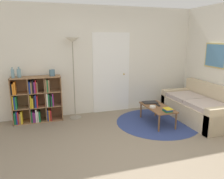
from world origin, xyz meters
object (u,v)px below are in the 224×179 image
floor_lamp (73,51)px  bottle_left (13,74)px  coffee_table (158,109)px  bowl (153,107)px  bookshelf (35,100)px  couch (200,108)px  bottle_middle (19,73)px  laptop (150,102)px  vase_on_shelf (52,73)px

floor_lamp → bottle_left: size_ratio=8.15×
coffee_table → bowl: bearing=-171.7°
bookshelf → bottle_left: size_ratio=4.65×
couch → bookshelf: bearing=164.0°
coffee_table → bottle_middle: bearing=161.6°
floor_lamp → bowl: floor_lamp is taller
couch → bowl: 1.19m
bottle_middle → floor_lamp: bearing=-3.2°
couch → laptop: (-1.07, 0.42, 0.11)m
laptop → coffee_table: bearing=-86.8°
bottle_middle → couch: bearing=-15.0°
laptop → bowl: bowl is taller
coffee_table → vase_on_shelf: 2.48m
floor_lamp → laptop: bearing=-18.5°
bowl → vase_on_shelf: (-2.03, 0.96, 0.70)m
couch → coffee_table: size_ratio=1.87×
coffee_table → bowl: (-0.13, -0.02, 0.06)m
couch → laptop: couch is taller
bottle_left → bottle_middle: 0.13m
floor_lamp → bottle_left: (-1.28, 0.04, -0.46)m
coffee_table → laptop: 0.33m
laptop → bottle_left: 3.10m
floor_lamp → bottle_middle: size_ratio=8.18×
bottle_middle → laptop: bearing=-12.5°
bookshelf → vase_on_shelf: vase_on_shelf is taller
laptop → vase_on_shelf: 2.34m
bookshelf → coffee_table: (2.56, -0.94, -0.15)m
vase_on_shelf → bottle_middle: bearing=179.3°
coffee_table → bottle_left: bearing=162.8°
floor_lamp → laptop: size_ratio=5.33×
bottle_left → floor_lamp: bearing=-1.8°
floor_lamp → coffee_table: (1.69, -0.88, -1.24)m
bookshelf → floor_lamp: size_ratio=0.57×
bowl → bottle_left: bearing=161.7°
couch → laptop: size_ratio=5.02×
bowl → bottle_left: 3.08m
bookshelf → vase_on_shelf: bearing=-0.2°
couch → laptop: 1.15m
coffee_table → bottle_left: (-2.97, 0.92, 0.78)m
floor_lamp → vase_on_shelf: bearing=173.3°
laptop → bowl: size_ratio=2.66×
laptop → bottle_middle: bottle_middle is taller
bowl → bottle_left: size_ratio=0.57×
bowl → floor_lamp: bearing=150.0°
couch → coffee_table: couch is taller
floor_lamp → couch: (2.74, -0.98, -1.30)m
bookshelf → bowl: bearing=-21.5°
bowl → vase_on_shelf: bearing=154.8°
couch → bottle_left: (-4.02, 1.02, 0.84)m
coffee_table → bottle_middle: size_ratio=4.13×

